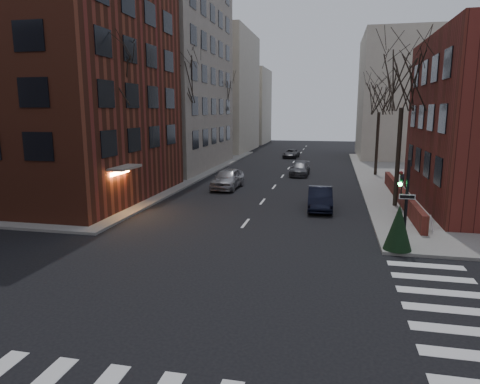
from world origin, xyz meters
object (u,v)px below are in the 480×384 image
object	(u,v)px
tree_left_c	(220,96)
car_lane_far	(291,154)
tree_right_a	(403,82)
sandwich_board	(428,223)
traffic_signal	(404,209)
tree_left_a	(113,74)
car_lane_silver	(228,178)
evergreen_shrub	(398,227)
streetlamp_near	(171,136)
tree_left_b	(180,80)
parked_sedan	(320,198)
tree_right_b	(380,96)
car_lane_gray	(300,169)
streetlamp_far	(229,127)

from	to	relation	value
tree_left_c	car_lane_far	distance (m)	12.81
tree_right_a	sandwich_board	bearing A→B (deg)	-82.36
traffic_signal	tree_left_a	bearing A→B (deg)	163.35
sandwich_board	car_lane_silver	bearing A→B (deg)	155.90
tree_right_a	car_lane_far	xyz separation A→B (m)	(-9.60, 28.65, -7.47)
tree_left_a	car_lane_far	distance (m)	34.54
tree_left_a	evergreen_shrub	bearing A→B (deg)	-18.47
tree_left_a	car_lane_silver	world-z (taller)	tree_left_a
streetlamp_near	sandwich_board	bearing A→B (deg)	-29.60
car_lane_far	evergreen_shrub	size ratio (longest dim) A/B	1.95
tree_left_b	sandwich_board	size ratio (longest dim) A/B	12.68
tree_left_c	evergreen_shrub	bearing A→B (deg)	-62.40
tree_left_a	sandwich_board	world-z (taller)	tree_left_a
traffic_signal	car_lane_far	bearing A→B (deg)	103.06
traffic_signal	tree_left_a	distance (m)	18.66
parked_sedan	sandwich_board	xyz separation A→B (m)	(5.62, -4.55, -0.14)
tree_left_b	parked_sedan	bearing A→B (deg)	-36.81
tree_left_a	tree_left_b	xyz separation A→B (m)	(0.00, 12.00, 0.44)
traffic_signal	car_lane_far	distance (m)	38.68
car_lane_silver	tree_left_c	bearing A→B (deg)	108.13
tree_right_a	evergreen_shrub	distance (m)	11.76
tree_left_c	tree_right_b	world-z (taller)	tree_left_c
tree_left_a	car_lane_far	xyz separation A→B (m)	(8.00, 32.65, -7.91)
tree_right_a	parked_sedan	distance (m)	8.89
tree_left_b	streetlamp_near	xyz separation A→B (m)	(0.60, -4.00, -4.68)
parked_sedan	sandwich_board	distance (m)	7.23
tree_left_a	tree_left_b	distance (m)	12.01
tree_left_c	car_lane_far	xyz separation A→B (m)	(8.00, 6.65, -7.47)
tree_left_b	sandwich_board	xyz separation A→B (m)	(18.42, -14.12, -8.34)
tree_left_a	parked_sedan	size ratio (longest dim) A/B	2.36
tree_right_b	sandwich_board	distance (m)	21.33
tree_right_b	car_lane_gray	distance (m)	10.08
tree_left_c	streetlamp_far	size ratio (longest dim) A/B	1.55
traffic_signal	streetlamp_near	xyz separation A→B (m)	(-16.14, 13.01, 2.33)
tree_left_b	car_lane_gray	xyz separation A→B (m)	(10.40, 4.87, -8.28)
tree_right_b	sandwich_board	xyz separation A→B (m)	(0.82, -20.12, -7.01)
traffic_signal	car_lane_silver	xyz separation A→B (m)	(-11.56, 13.46, -1.08)
tree_right_a	parked_sedan	size ratio (longest dim) A/B	2.24
tree_left_a	parked_sedan	bearing A→B (deg)	10.72
tree_right_b	streetlamp_near	world-z (taller)	tree_right_b
streetlamp_near	car_lane_gray	size ratio (longest dim) A/B	1.44
sandwich_board	evergreen_shrub	bearing A→B (deg)	-105.53
tree_right_a	streetlamp_near	distance (m)	17.87
streetlamp_far	sandwich_board	bearing A→B (deg)	-59.39
car_lane_silver	car_lane_far	bearing A→B (deg)	85.03
tree_left_b	streetlamp_far	bearing A→B (deg)	87.85
tree_left_c	car_lane_silver	world-z (taller)	tree_left_c
sandwich_board	traffic_signal	bearing A→B (deg)	-105.78
parked_sedan	sandwich_board	world-z (taller)	parked_sedan
tree_left_c	tree_right_a	bearing A→B (deg)	-51.34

